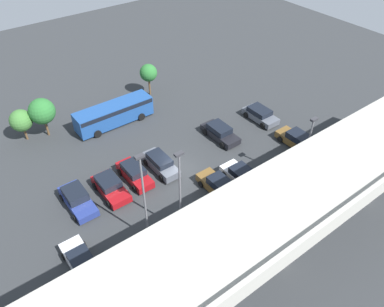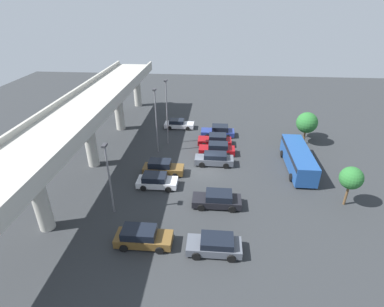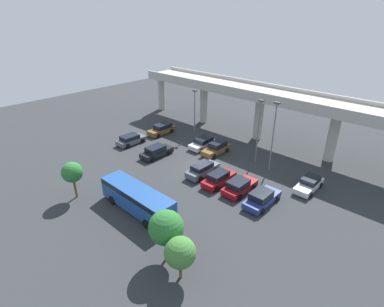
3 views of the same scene
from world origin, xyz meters
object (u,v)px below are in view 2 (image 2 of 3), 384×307
parked_car_3 (162,168)px  lamp_post_mid_lot (167,108)px  parked_car_6 (215,140)px  parked_car_9 (215,245)px  parked_car_7 (218,131)px  lamp_post_by_overpass (156,117)px  parked_car_8 (179,124)px  parked_car_1 (217,199)px  tree_front_right (307,121)px  tree_front_centre (307,123)px  parked_car_0 (142,237)px  tree_front_left (351,178)px  parked_car_5 (217,149)px  lamp_post_near_aisle (109,174)px  parked_car_4 (214,159)px  shuttle_bus (298,158)px  parked_car_2 (156,181)px

parked_car_3 → lamp_post_mid_lot: lamp_post_mid_lot is taller
parked_car_6 → parked_car_9: parked_car_6 is taller
parked_car_6 → lamp_post_mid_lot: (-0.05, 6.65, 4.46)m
parked_car_3 → parked_car_7: parked_car_3 is taller
parked_car_7 → lamp_post_by_overpass: 10.72m
parked_car_8 → parked_car_1: bearing=-72.0°
tree_front_right → tree_front_centre: bearing=163.1°
parked_car_6 → parked_car_0: bearing=73.4°
lamp_post_by_overpass → tree_front_right: bearing=-73.0°
tree_front_centre → tree_front_right: tree_front_centre is taller
tree_front_centre → parked_car_9: bearing=150.3°
tree_front_right → parked_car_1: bearing=143.9°
lamp_post_mid_lot → tree_front_left: (-12.36, -19.66, -2.10)m
lamp_post_by_overpass → tree_front_right: (6.29, -20.58, -2.47)m
parked_car_5 → lamp_post_mid_lot: bearing=-21.2°
parked_car_3 → lamp_post_near_aisle: (-7.34, 3.45, 3.52)m
lamp_post_by_overpass → lamp_post_mid_lot: bearing=-20.0°
tree_front_left → lamp_post_mid_lot: bearing=57.8°
parked_car_9 → parked_car_4: bearing=-88.8°
parked_car_8 → tree_front_right: tree_front_right is taller
parked_car_4 → parked_car_8: 12.46m
parked_car_4 → shuttle_bus: bearing=179.2°
parked_car_0 → shuttle_bus: (13.74, -15.61, 0.71)m
parked_car_2 → parked_car_7: (13.94, -6.61, 0.02)m
parked_car_0 → tree_front_left: (7.00, -18.78, 2.31)m
parked_car_2 → tree_front_left: bearing=-4.7°
parked_car_0 → lamp_post_mid_lot: lamp_post_mid_lot is taller
parked_car_7 → lamp_post_near_aisle: 21.33m
lamp_post_by_overpass → parked_car_9: bearing=-155.3°
tree_front_left → parked_car_7: bearing=39.2°
parked_car_5 → lamp_post_by_overpass: size_ratio=0.55×
parked_car_4 → lamp_post_by_overpass: (2.85, 7.55, 4.20)m
parked_car_5 → lamp_post_by_overpass: lamp_post_by_overpass is taller
lamp_post_near_aisle → lamp_post_by_overpass: (12.80, -1.89, 0.66)m
parked_car_7 → parked_car_2: bearing=64.6°
parked_car_2 → parked_car_6: 12.51m
parked_car_0 → parked_car_2: (8.56, 0.46, -0.06)m
tree_front_centre → parked_car_5: bearing=109.0°
parked_car_4 → parked_car_0: bearing=67.6°
parked_car_1 → tree_front_right: (17.28, -12.60, 1.75)m
parked_car_7 → parked_car_8: (2.41, 6.23, -0.08)m
parked_car_5 → tree_front_right: 14.33m
parked_car_1 → parked_car_3: bearing=-40.7°
parked_car_0 → shuttle_bus: shuttle_bus is taller
parked_car_3 → parked_car_6: parked_car_3 is taller
tree_front_centre → parked_car_8: bearing=77.3°
parked_car_7 → parked_car_8: 6.68m
parked_car_4 → lamp_post_near_aisle: size_ratio=0.65×
parked_car_4 → tree_front_right: 16.02m
lamp_post_near_aisle → parked_car_2: bearing=-35.1°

